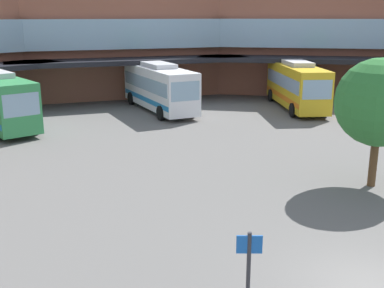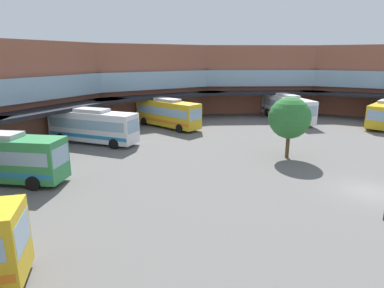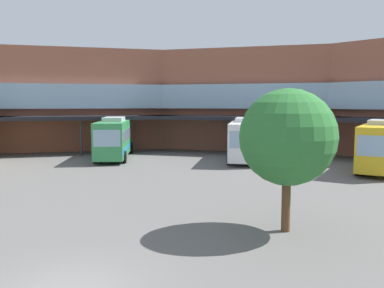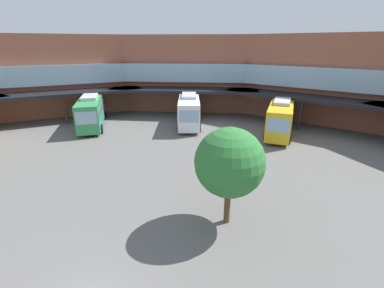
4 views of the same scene
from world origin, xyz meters
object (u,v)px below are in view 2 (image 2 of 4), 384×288
Objects in this scene: bus_0 at (287,107)px; bus_1 at (167,113)px; bus_4 at (93,126)px; plaza_tree at (290,118)px; bus_5 at (0,157)px.

bus_1 is at bearing -86.81° from bus_0.
bus_4 is (-23.94, 16.25, -0.03)m from bus_0.
plaza_tree is at bearing 6.34° from bus_4.
plaza_tree reaches higher than bus_0.
bus_1 is 1.00× the size of bus_4.
bus_0 is at bearing 49.57° from bus_5.
plaza_tree is at bearing -5.91° from bus_1.
bus_0 is 20.04m from plaza_tree.
plaza_tree reaches higher than bus_1.
bus_5 is (-12.32, -2.27, 0.01)m from bus_4.
bus_0 is at bearing 12.52° from plaza_tree.
bus_0 is 1.88× the size of plaza_tree.
plaza_tree is at bearing -28.14° from bus_0.
bus_1 reaches higher than bus_0.
bus_0 is at bearing 58.60° from bus_1.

